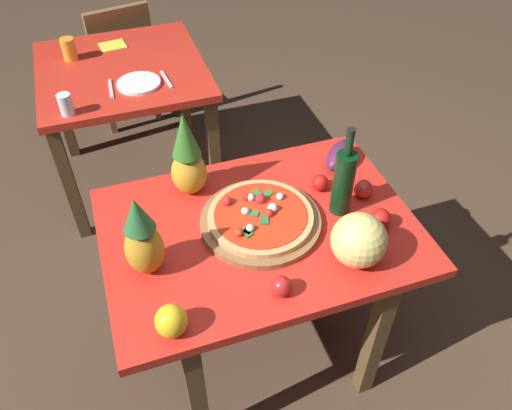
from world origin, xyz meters
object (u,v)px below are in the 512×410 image
(tomato_beside_pepper, at_px, (380,219))
(napkin_folded, at_px, (113,46))
(tomato_at_corner, at_px, (281,286))
(knife_utensil, at_px, (166,79))
(tomato_by_bottle, at_px, (320,183))
(tomato_near_board, at_px, (363,189))
(drinking_glass_juice, at_px, (69,49))
(drinking_glass_water, at_px, (66,104))
(pizza, at_px, (260,216))
(eggplant, at_px, (340,155))
(pineapple_left, at_px, (187,159))
(dinner_plate, at_px, (139,83))
(bell_pepper, at_px, (171,321))
(melon, at_px, (359,240))
(dining_chair, at_px, (121,57))
(display_table, at_px, (259,246))
(wine_bottle, at_px, (343,181))
(background_table, at_px, (124,86))
(pineapple_right, at_px, (142,240))
(fork_utensil, at_px, (111,89))

(tomato_beside_pepper, distance_m, napkin_folded, 1.89)
(tomato_at_corner, xyz_separation_m, knife_utensil, (-0.08, 1.43, -0.03))
(tomato_by_bottle, relative_size, tomato_near_board, 0.91)
(drinking_glass_juice, bearing_deg, tomato_at_corner, -74.10)
(tomato_near_board, height_order, knife_utensil, tomato_near_board)
(drinking_glass_juice, bearing_deg, drinking_glass_water, -95.61)
(pizza, height_order, eggplant, eggplant)
(pineapple_left, xyz_separation_m, dinner_plate, (-0.06, 0.86, -0.15))
(bell_pepper, bearing_deg, melon, 6.55)
(pineapple_left, bearing_deg, drinking_glass_juice, 106.21)
(tomato_at_corner, bearing_deg, dinner_plate, 98.60)
(pizza, distance_m, bell_pepper, 0.52)
(tomato_beside_pepper, bearing_deg, tomato_at_corner, -159.78)
(dining_chair, distance_m, knife_utensil, 0.95)
(display_table, xyz_separation_m, bell_pepper, (-0.39, -0.32, 0.15))
(pizza, relative_size, wine_bottle, 1.05)
(drinking_glass_juice, bearing_deg, tomato_beside_pepper, -59.91)
(background_table, bearing_deg, tomato_beside_pepper, -64.08)
(wine_bottle, distance_m, bell_pepper, 0.77)
(dining_chair, height_order, tomato_beside_pepper, dining_chair)
(pizza, xyz_separation_m, pineapple_left, (-0.19, 0.26, 0.12))
(display_table, relative_size, tomato_by_bottle, 17.17)
(bell_pepper, distance_m, dinner_plate, 1.46)
(wine_bottle, bearing_deg, tomato_at_corner, -139.96)
(tomato_at_corner, bearing_deg, eggplant, 49.22)
(bell_pepper, bearing_deg, background_table, 87.39)
(knife_utensil, bearing_deg, drinking_glass_water, -167.50)
(melon, bearing_deg, tomato_by_bottle, 85.17)
(dinner_plate, distance_m, napkin_folded, 0.47)
(tomato_beside_pepper, bearing_deg, pineapple_right, 174.80)
(tomato_beside_pepper, distance_m, tomato_near_board, 0.17)
(tomato_at_corner, distance_m, fork_utensil, 1.48)
(wine_bottle, bearing_deg, dinner_plate, 116.10)
(dining_chair, distance_m, tomato_near_board, 2.13)
(tomato_at_corner, bearing_deg, melon, 9.96)
(drinking_glass_water, height_order, dinner_plate, drinking_glass_water)
(bell_pepper, height_order, tomato_beside_pepper, bell_pepper)
(drinking_glass_water, bearing_deg, dinner_plate, 23.77)
(bell_pepper, relative_size, tomato_beside_pepper, 1.43)
(wine_bottle, distance_m, pineapple_right, 0.73)
(eggplant, relative_size, drinking_glass_water, 1.95)
(pineapple_left, height_order, bell_pepper, pineapple_left)
(pizza, xyz_separation_m, tomato_beside_pepper, (0.40, -0.15, -0.00))
(drinking_glass_juice, xyz_separation_m, drinking_glass_water, (-0.05, -0.54, -0.01))
(tomato_beside_pepper, distance_m, dinner_plate, 1.43)
(background_table, relative_size, pizza, 2.34)
(pineapple_left, distance_m, dinner_plate, 0.88)
(fork_utensil, bearing_deg, knife_utensil, 3.11)
(melon, distance_m, knife_utensil, 1.43)
(background_table, bearing_deg, melon, -70.38)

